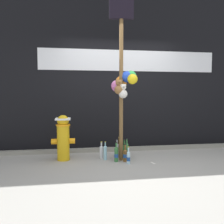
{
  "coord_description": "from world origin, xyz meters",
  "views": [
    {
      "loc": [
        -0.95,
        -3.77,
        1.21
      ],
      "look_at": [
        -0.32,
        0.44,
        0.91
      ],
      "focal_mm": 37.24,
      "sensor_mm": 36.0,
      "label": 1
    }
  ],
  "objects": [
    {
      "name": "bottle_5",
      "position": [
        -0.43,
        0.51,
        0.14
      ],
      "size": [
        0.06,
        0.06,
        0.35
      ],
      "color": "#93CCE0",
      "rests_on": "ground_plane"
    },
    {
      "name": "bottle_4",
      "position": [
        -0.06,
        0.19,
        0.12
      ],
      "size": [
        0.06,
        0.06,
        0.31
      ],
      "color": "#B2DBEA",
      "rests_on": "ground_plane"
    },
    {
      "name": "litter_0",
      "position": [
        1.62,
        1.2,
        0.0
      ],
      "size": [
        0.07,
        0.11,
        0.01
      ],
      "primitive_type": "cube",
      "rotation": [
        0.0,
        0.0,
        0.02
      ],
      "color": "#8C99B2",
      "rests_on": "ground_plane"
    },
    {
      "name": "building_wall",
      "position": [
        0.0,
        1.54,
        1.88
      ],
      "size": [
        10.0,
        0.21,
        3.76
      ],
      "color": "black",
      "rests_on": "ground_plane"
    },
    {
      "name": "bottle_8",
      "position": [
        -0.49,
        0.62,
        0.13
      ],
      "size": [
        0.08,
        0.08,
        0.33
      ],
      "color": "silver",
      "rests_on": "ground_plane"
    },
    {
      "name": "bottle_2",
      "position": [
        -0.03,
        0.46,
        0.17
      ],
      "size": [
        0.06,
        0.06,
        0.4
      ],
      "color": "#337038",
      "rests_on": "ground_plane"
    },
    {
      "name": "memorial_post",
      "position": [
        -0.1,
        0.47,
        1.64
      ],
      "size": [
        0.51,
        0.53,
        2.95
      ],
      "color": "brown",
      "rests_on": "ground_plane"
    },
    {
      "name": "litter_1",
      "position": [
        0.39,
        0.17,
        0.0
      ],
      "size": [
        0.08,
        0.14,
        0.01
      ],
      "primitive_type": "cube",
      "rotation": [
        0.0,
        0.0,
        1.81
      ],
      "color": "silver",
      "rests_on": "ground_plane"
    },
    {
      "name": "bottle_7",
      "position": [
        -0.21,
        0.52,
        0.16
      ],
      "size": [
        0.06,
        0.06,
        0.38
      ],
      "color": "silver",
      "rests_on": "ground_plane"
    },
    {
      "name": "ground_plane",
      "position": [
        0.0,
        0.0,
        0.0
      ],
      "size": [
        14.0,
        14.0,
        0.0
      ],
      "primitive_type": "plane",
      "color": "#9E9B93"
    },
    {
      "name": "curb_strip",
      "position": [
        0.0,
        1.16,
        0.04
      ],
      "size": [
        8.0,
        0.12,
        0.08
      ],
      "primitive_type": "cube",
      "color": "gray",
      "rests_on": "ground_plane"
    },
    {
      "name": "fire_hydrant",
      "position": [
        -1.21,
        0.61,
        0.44
      ],
      "size": [
        0.44,
        0.28,
        0.85
      ],
      "color": "gold",
      "rests_on": "ground_plane"
    },
    {
      "name": "bottle_6",
      "position": [
        -0.05,
        0.58,
        0.15
      ],
      "size": [
        0.07,
        0.07,
        0.36
      ],
      "color": "#337038",
      "rests_on": "ground_plane"
    },
    {
      "name": "bottle_0",
      "position": [
        -0.08,
        0.34,
        0.12
      ],
      "size": [
        0.08,
        0.08,
        0.32
      ],
      "color": "brown",
      "rests_on": "ground_plane"
    },
    {
      "name": "bottle_1",
      "position": [
        -0.25,
        0.36,
        0.14
      ],
      "size": [
        0.07,
        0.07,
        0.36
      ],
      "color": "#337038",
      "rests_on": "ground_plane"
    },
    {
      "name": "bottle_3",
      "position": [
        -0.14,
        0.63,
        0.16
      ],
      "size": [
        0.07,
        0.07,
        0.4
      ],
      "color": "brown",
      "rests_on": "ground_plane"
    }
  ]
}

